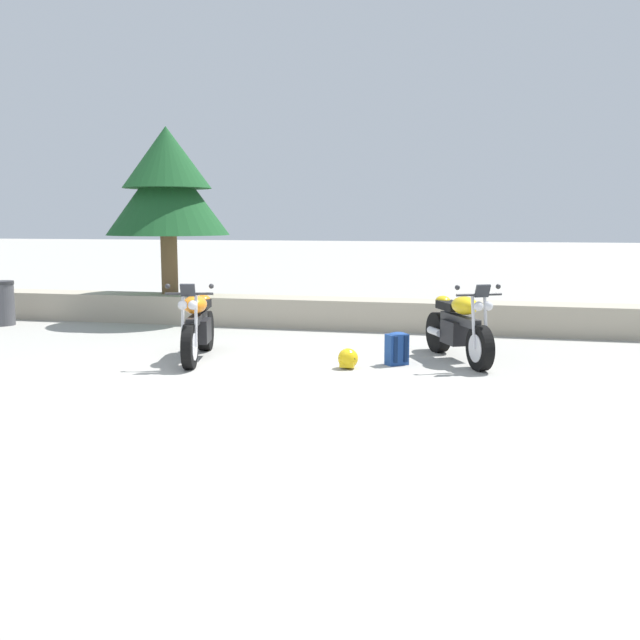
# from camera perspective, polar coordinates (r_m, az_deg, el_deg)

# --- Properties ---
(ground_plane) EXTENTS (120.00, 120.00, 0.00)m
(ground_plane) POSITION_cam_1_polar(r_m,az_deg,el_deg) (9.20, -6.60, -4.87)
(ground_plane) COLOR #A3A099
(stone_wall) EXTENTS (36.00, 0.80, 0.55)m
(stone_wall) POSITION_cam_1_polar(r_m,az_deg,el_deg) (13.70, 0.12, 0.58)
(stone_wall) COLOR #A89E89
(stone_wall) RESTS_ON ground
(motorcycle_orange_near_left) EXTENTS (0.84, 2.04, 1.18)m
(motorcycle_orange_near_left) POSITION_cam_1_polar(r_m,az_deg,el_deg) (10.66, -9.71, -0.51)
(motorcycle_orange_near_left) COLOR black
(motorcycle_orange_near_left) RESTS_ON ground
(motorcycle_yellow_centre) EXTENTS (1.13, 1.92, 1.18)m
(motorcycle_yellow_centre) POSITION_cam_1_polar(r_m,az_deg,el_deg) (10.56, 10.96, -0.62)
(motorcycle_yellow_centre) COLOR black
(motorcycle_yellow_centre) RESTS_ON ground
(rider_backpack) EXTENTS (0.35, 0.35, 0.47)m
(rider_backpack) POSITION_cam_1_polar(r_m,az_deg,el_deg) (10.19, 6.09, -2.20)
(rider_backpack) COLOR navy
(rider_backpack) RESTS_ON ground
(rider_helmet) EXTENTS (0.28, 0.28, 0.28)m
(rider_helmet) POSITION_cam_1_polar(r_m,az_deg,el_deg) (9.90, 2.23, -3.09)
(rider_helmet) COLOR yellow
(rider_helmet) RESTS_ON ground
(pine_tree_far_left) EXTENTS (2.44, 2.44, 3.31)m
(pine_tree_far_left) POSITION_cam_1_polar(r_m,az_deg,el_deg) (14.81, -12.04, 10.52)
(pine_tree_far_left) COLOR brown
(pine_tree_far_left) RESTS_ON stone_wall
(trash_bin) EXTENTS (0.46, 0.46, 0.86)m
(trash_bin) POSITION_cam_1_polar(r_m,az_deg,el_deg) (15.21, -23.89, 1.24)
(trash_bin) COLOR #4C4C51
(trash_bin) RESTS_ON ground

